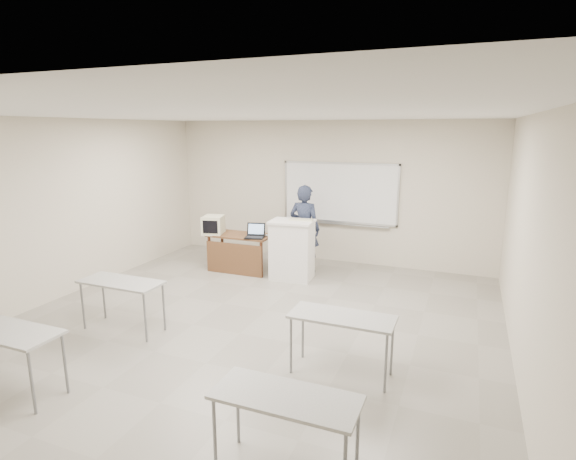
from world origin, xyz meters
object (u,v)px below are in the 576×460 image
at_px(whiteboard, 340,194).
at_px(laptop, 256,234).
at_px(instructor_desk, 238,247).
at_px(presenter, 304,229).
at_px(mouse, 266,235).
at_px(crt_monitor, 213,225).
at_px(keyboard, 301,220).
at_px(podium, 292,250).

distance_m(whiteboard, laptop, 2.06).
bearing_deg(instructor_desk, presenter, 24.07).
xyz_separation_m(instructor_desk, mouse, (0.55, 0.16, 0.25)).
bearing_deg(mouse, presenter, 42.70).
height_order(instructor_desk, crt_monitor, crt_monitor).
xyz_separation_m(laptop, keyboard, (0.90, 0.10, 0.34)).
relative_size(laptop, presenter, 0.21).
height_order(podium, crt_monitor, podium).
distance_m(mouse, presenter, 0.77).
distance_m(crt_monitor, presenter, 1.85).
height_order(whiteboard, presenter, whiteboard).
distance_m(whiteboard, presenter, 1.19).
bearing_deg(podium, keyboard, 23.48).
height_order(whiteboard, crt_monitor, whiteboard).
distance_m(instructor_desk, presenter, 1.37).
bearing_deg(mouse, crt_monitor, -158.93).
height_order(instructor_desk, mouse, mouse).
bearing_deg(laptop, podium, -11.40).
distance_m(podium, mouse, 0.65).
bearing_deg(presenter, podium, 88.82).
bearing_deg(presenter, whiteboard, -111.16).
bearing_deg(presenter, instructor_desk, 28.96).
bearing_deg(instructor_desk, podium, 0.07).
distance_m(podium, crt_monitor, 1.74).
relative_size(laptop, keyboard, 0.80).
xyz_separation_m(whiteboard, keyboard, (-0.35, -1.39, -0.33)).
height_order(mouse, keyboard, keyboard).
height_order(podium, mouse, podium).
relative_size(crt_monitor, keyboard, 0.99).
relative_size(instructor_desk, crt_monitor, 2.87).
height_order(whiteboard, keyboard, whiteboard).
xyz_separation_m(whiteboard, instructor_desk, (-1.65, -1.48, -0.96)).
height_order(podium, laptop, podium).
height_order(crt_monitor, keyboard, keyboard).
relative_size(laptop, mouse, 3.59).
bearing_deg(presenter, mouse, 35.18).
bearing_deg(crt_monitor, laptop, -14.23).
relative_size(whiteboard, keyboard, 5.52).
distance_m(laptop, mouse, 0.23).
xyz_separation_m(whiteboard, laptop, (-1.25, -1.49, -0.67)).
height_order(mouse, presenter, presenter).
height_order(instructor_desk, podium, podium).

